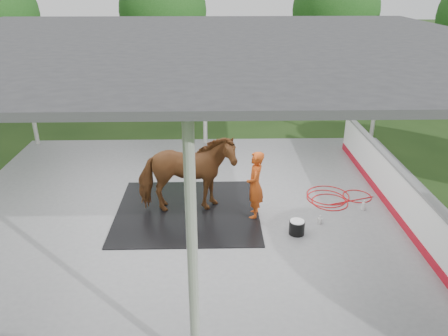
{
  "coord_description": "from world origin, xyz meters",
  "views": [
    {
      "loc": [
        0.29,
        -9.34,
        5.29
      ],
      "look_at": [
        0.51,
        -0.27,
        1.28
      ],
      "focal_mm": 35.0,
      "sensor_mm": 36.0,
      "label": 1
    }
  ],
  "objects_px": {
    "horse": "(186,174)",
    "wash_bucket": "(297,227)",
    "dasher_board": "(393,188)",
    "handler": "(255,185)"
  },
  "relations": [
    {
      "from": "horse",
      "to": "handler",
      "type": "bearing_deg",
      "value": -104.85
    },
    {
      "from": "dasher_board",
      "to": "wash_bucket",
      "type": "relative_size",
      "value": 23.13
    },
    {
      "from": "dasher_board",
      "to": "horse",
      "type": "distance_m",
      "value": 4.98
    },
    {
      "from": "dasher_board",
      "to": "horse",
      "type": "relative_size",
      "value": 3.52
    },
    {
      "from": "dasher_board",
      "to": "horse",
      "type": "height_order",
      "value": "horse"
    },
    {
      "from": "handler",
      "to": "wash_bucket",
      "type": "height_order",
      "value": "handler"
    },
    {
      "from": "dasher_board",
      "to": "handler",
      "type": "xyz_separation_m",
      "value": [
        -3.37,
        -0.33,
        0.27
      ]
    },
    {
      "from": "handler",
      "to": "wash_bucket",
      "type": "xyz_separation_m",
      "value": [
        0.87,
        -0.8,
        -0.65
      ]
    },
    {
      "from": "horse",
      "to": "wash_bucket",
      "type": "xyz_separation_m",
      "value": [
        2.46,
        -1.05,
        -0.82
      ]
    },
    {
      "from": "dasher_board",
      "to": "horse",
      "type": "xyz_separation_m",
      "value": [
        -4.96,
        -0.08,
        0.44
      ]
    }
  ]
}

